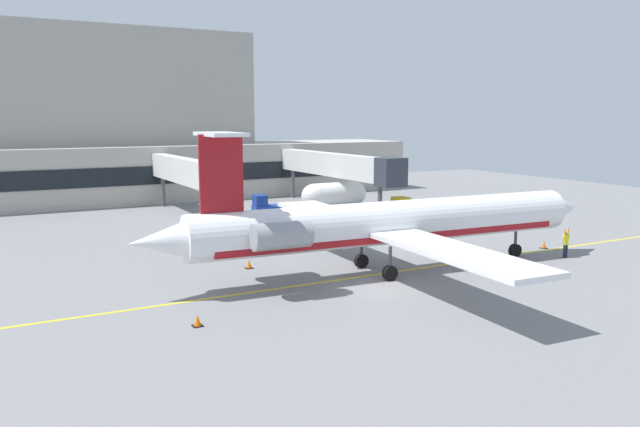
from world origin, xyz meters
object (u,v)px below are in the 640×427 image
Objects in this scene: regional_jet at (387,223)px; fuel_tank at (334,195)px; pushback_tractor at (265,207)px; marshaller at (566,243)px; baggage_tug at (406,209)px.

regional_jet is 4.21× the size of fuel_tank.
marshaller is (10.50, -26.65, 0.08)m from pushback_tractor.
pushback_tractor is 7.91m from fuel_tank.
regional_jet is at bearing -129.78° from baggage_tug.
pushback_tractor is (2.61, 24.18, -2.15)m from regional_jet.
baggage_tug is 13.51m from pushback_tractor.
regional_jet is 26.65m from fuel_tank.
regional_jet reaches higher than baggage_tug.
baggage_tug is 1.15× the size of pushback_tractor.
pushback_tractor is 0.40× the size of fuel_tank.
regional_jet is 24.41m from pushback_tractor.
regional_jet is at bearing -96.17° from pushback_tractor.
pushback_tractor is (-11.08, 7.74, 0.00)m from baggage_tug.
baggage_tug is 8.65m from fuel_tank.
fuel_tank is at bearing 95.58° from marshaller.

